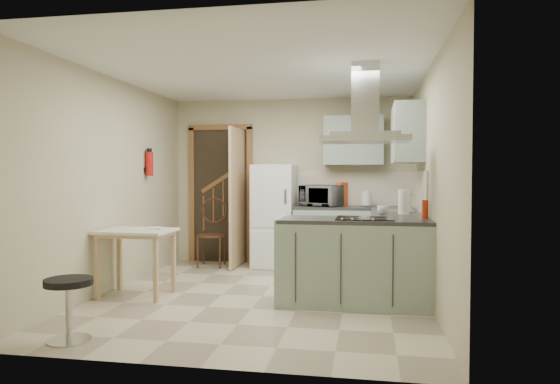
% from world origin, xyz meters
% --- Properties ---
extents(floor, '(4.20, 4.20, 0.00)m').
position_xyz_m(floor, '(0.00, 0.00, 0.00)').
color(floor, '#C1B596').
rests_on(floor, ground).
extents(ceiling, '(4.20, 4.20, 0.00)m').
position_xyz_m(ceiling, '(0.00, 0.00, 2.50)').
color(ceiling, silver).
rests_on(ceiling, back_wall).
extents(back_wall, '(3.60, 0.00, 3.60)m').
position_xyz_m(back_wall, '(0.00, 2.10, 1.25)').
color(back_wall, '#BBB391').
rests_on(back_wall, floor).
extents(left_wall, '(0.00, 4.20, 4.20)m').
position_xyz_m(left_wall, '(-1.80, 0.00, 1.25)').
color(left_wall, '#BBB391').
rests_on(left_wall, floor).
extents(right_wall, '(0.00, 4.20, 4.20)m').
position_xyz_m(right_wall, '(1.80, 0.00, 1.25)').
color(right_wall, '#BBB391').
rests_on(right_wall, floor).
extents(doorway, '(1.10, 0.12, 2.10)m').
position_xyz_m(doorway, '(-1.10, 2.07, 1.05)').
color(doorway, brown).
rests_on(doorway, floor).
extents(fridge, '(0.60, 0.60, 1.50)m').
position_xyz_m(fridge, '(-0.20, 1.80, 0.75)').
color(fridge, white).
rests_on(fridge, floor).
extents(counter_back, '(1.08, 0.60, 0.90)m').
position_xyz_m(counter_back, '(0.66, 1.80, 0.45)').
color(counter_back, '#9EB2A0').
rests_on(counter_back, floor).
extents(counter_right, '(0.60, 1.95, 0.90)m').
position_xyz_m(counter_right, '(1.50, 1.12, 0.45)').
color(counter_right, '#9EB2A0').
rests_on(counter_right, floor).
extents(splashback, '(1.68, 0.02, 0.50)m').
position_xyz_m(splashback, '(0.96, 2.09, 1.15)').
color(splashback, beige).
rests_on(splashback, counter_back).
extents(wall_cabinet_back, '(0.85, 0.35, 0.70)m').
position_xyz_m(wall_cabinet_back, '(0.95, 1.93, 1.85)').
color(wall_cabinet_back, '#9EB2A0').
rests_on(wall_cabinet_back, back_wall).
extents(wall_cabinet_right, '(0.35, 0.90, 0.70)m').
position_xyz_m(wall_cabinet_right, '(1.62, 0.85, 1.85)').
color(wall_cabinet_right, '#9EB2A0').
rests_on(wall_cabinet_right, right_wall).
extents(peninsula, '(1.55, 0.65, 0.90)m').
position_xyz_m(peninsula, '(1.02, -0.18, 0.45)').
color(peninsula, '#9EB2A0').
rests_on(peninsula, floor).
extents(hob, '(0.58, 0.50, 0.01)m').
position_xyz_m(hob, '(1.12, -0.18, 0.91)').
color(hob, black).
rests_on(hob, peninsula).
extents(extractor_hood, '(0.90, 0.55, 0.10)m').
position_xyz_m(extractor_hood, '(1.12, -0.18, 1.72)').
color(extractor_hood, silver).
rests_on(extractor_hood, ceiling).
extents(sink, '(0.45, 0.40, 0.01)m').
position_xyz_m(sink, '(1.50, 0.95, 0.91)').
color(sink, silver).
rests_on(sink, counter_right).
extents(fire_extinguisher, '(0.10, 0.10, 0.32)m').
position_xyz_m(fire_extinguisher, '(-1.74, 0.90, 1.50)').
color(fire_extinguisher, '#B2140F').
rests_on(fire_extinguisher, left_wall).
extents(drop_leaf_table, '(0.80, 0.60, 0.74)m').
position_xyz_m(drop_leaf_table, '(-1.38, -0.24, 0.37)').
color(drop_leaf_table, tan).
rests_on(drop_leaf_table, floor).
extents(bentwood_chair, '(0.44, 0.44, 0.92)m').
position_xyz_m(bentwood_chair, '(-1.11, 1.64, 0.46)').
color(bentwood_chair, '#51291B').
rests_on(bentwood_chair, floor).
extents(stool, '(0.44, 0.44, 0.52)m').
position_xyz_m(stool, '(-1.24, -1.73, 0.26)').
color(stool, black).
rests_on(stool, floor).
extents(microwave, '(0.66, 0.57, 0.31)m').
position_xyz_m(microwave, '(0.49, 1.81, 1.05)').
color(microwave, black).
rests_on(microwave, counter_back).
extents(kettle, '(0.15, 0.15, 0.22)m').
position_xyz_m(kettle, '(1.14, 1.82, 1.01)').
color(kettle, silver).
rests_on(kettle, counter_back).
extents(cereal_box, '(0.17, 0.25, 0.34)m').
position_xyz_m(cereal_box, '(0.78, 1.97, 1.07)').
color(cereal_box, '#ED501B').
rests_on(cereal_box, counter_back).
extents(soap_bottle, '(0.12, 0.12, 0.20)m').
position_xyz_m(soap_bottle, '(1.65, 1.22, 1.00)').
color(soap_bottle, '#AFB0BB').
rests_on(soap_bottle, counter_right).
extents(paper_towel, '(0.15, 0.15, 0.30)m').
position_xyz_m(paper_towel, '(1.56, 0.43, 1.05)').
color(paper_towel, white).
rests_on(paper_towel, counter_right).
extents(cup, '(0.17, 0.17, 0.10)m').
position_xyz_m(cup, '(1.33, 0.43, 0.95)').
color(cup, white).
rests_on(cup, counter_right).
extents(red_bottle, '(0.08, 0.08, 0.19)m').
position_xyz_m(red_bottle, '(1.75, -0.01, 1.00)').
color(red_bottle, red).
rests_on(red_bottle, peninsula).
extents(book, '(0.20, 0.24, 0.09)m').
position_xyz_m(book, '(-1.29, -0.15, 0.79)').
color(book, '#A03548').
rests_on(book, drop_leaf_table).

